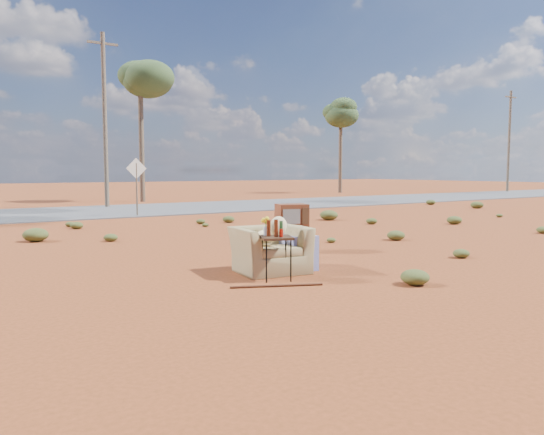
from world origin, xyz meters
TOP-DOWN VIEW (x-y plane):
  - ground at (0.00, 0.00)m, footprint 140.00×140.00m
  - highway at (0.00, 15.00)m, footprint 140.00×7.00m
  - armchair at (-0.27, 0.10)m, footprint 1.51×0.94m
  - tv_unit at (1.30, 1.80)m, footprint 0.75×0.67m
  - side_table at (-0.68, -0.46)m, footprint 0.63×0.63m
  - rusty_bar at (-0.95, -0.93)m, footprint 1.29×0.61m
  - road_sign at (1.50, 12.00)m, footprint 0.78×0.06m
  - eucalyptus_center at (5.00, 21.00)m, footprint 3.20×3.20m
  - eucalyptus_right at (22.00, 24.00)m, footprint 3.20×3.20m
  - utility_pole_center at (2.00, 17.50)m, footprint 1.40×0.20m
  - utility_pole_east at (34.00, 17.50)m, footprint 1.40×0.20m
  - scrub_patch at (-0.82, 4.41)m, footprint 17.49×8.07m

SIDE VIEW (x-z plane):
  - ground at x=0.00m, z-range 0.00..0.00m
  - rusty_bar at x=-0.95m, z-range 0.00..0.04m
  - highway at x=0.00m, z-range 0.00..0.04m
  - scrub_patch at x=-0.82m, z-range -0.03..0.30m
  - armchair at x=-0.27m, z-range -0.03..1.00m
  - side_table at x=-0.68m, z-range 0.23..1.20m
  - tv_unit at x=1.30m, z-range 0.25..1.26m
  - road_sign at x=1.50m, z-range 0.41..2.60m
  - utility_pole_center at x=2.00m, z-range 0.15..8.15m
  - utility_pole_east at x=34.00m, z-range 0.15..8.15m
  - eucalyptus_right at x=22.00m, z-range 2.39..9.49m
  - eucalyptus_center at x=5.00m, z-range 2.63..10.23m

